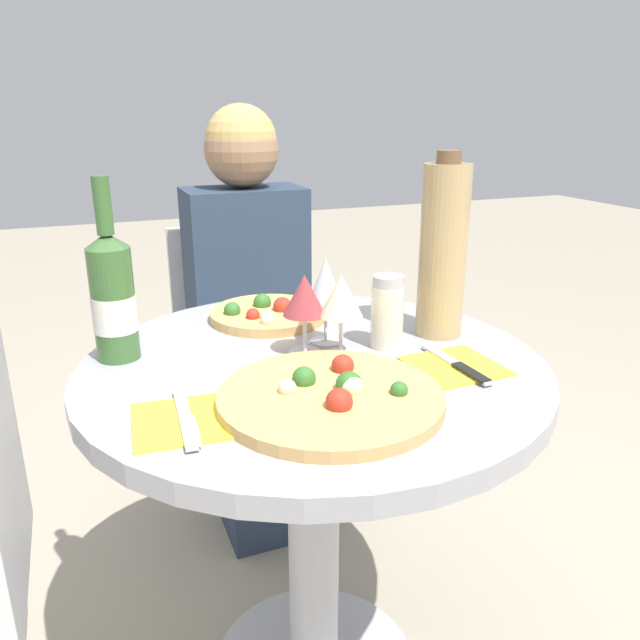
{
  "coord_description": "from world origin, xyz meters",
  "views": [
    {
      "loc": [
        -0.37,
        -0.98,
        1.17
      ],
      "look_at": [
        -0.01,
        -0.07,
        0.83
      ],
      "focal_mm": 35.0,
      "sensor_mm": 36.0,
      "label": 1
    }
  ],
  "objects_px": {
    "wine_bottle": "(113,297)",
    "dining_table": "(313,444)",
    "chair_behind_diner": "(245,364)",
    "tall_carafe": "(443,251)",
    "seated_diner": "(255,335)",
    "pizza_large": "(331,396)"
  },
  "relations": [
    {
      "from": "wine_bottle",
      "to": "tall_carafe",
      "type": "distance_m",
      "value": 0.62
    },
    {
      "from": "dining_table",
      "to": "pizza_large",
      "type": "relative_size",
      "value": 2.41
    },
    {
      "from": "seated_diner",
      "to": "pizza_large",
      "type": "distance_m",
      "value": 0.85
    },
    {
      "from": "tall_carafe",
      "to": "pizza_large",
      "type": "bearing_deg",
      "value": -146.74
    },
    {
      "from": "chair_behind_diner",
      "to": "tall_carafe",
      "type": "distance_m",
      "value": 0.92
    },
    {
      "from": "pizza_large",
      "to": "chair_behind_diner",
      "type": "bearing_deg",
      "value": 83.57
    },
    {
      "from": "chair_behind_diner",
      "to": "wine_bottle",
      "type": "xyz_separation_m",
      "value": [
        -0.4,
        -0.64,
        0.44
      ]
    },
    {
      "from": "dining_table",
      "to": "pizza_large",
      "type": "distance_m",
      "value": 0.25
    },
    {
      "from": "chair_behind_diner",
      "to": "dining_table",
      "type": "bearing_deg",
      "value": 84.75
    },
    {
      "from": "wine_bottle",
      "to": "dining_table",
      "type": "bearing_deg",
      "value": -23.92
    },
    {
      "from": "seated_diner",
      "to": "pizza_large",
      "type": "height_order",
      "value": "seated_diner"
    },
    {
      "from": "wine_bottle",
      "to": "tall_carafe",
      "type": "bearing_deg",
      "value": -9.72
    },
    {
      "from": "dining_table",
      "to": "seated_diner",
      "type": "relative_size",
      "value": 0.71
    },
    {
      "from": "dining_table",
      "to": "seated_diner",
      "type": "height_order",
      "value": "seated_diner"
    },
    {
      "from": "wine_bottle",
      "to": "seated_diner",
      "type": "bearing_deg",
      "value": 52.01
    },
    {
      "from": "wine_bottle",
      "to": "tall_carafe",
      "type": "relative_size",
      "value": 0.91
    },
    {
      "from": "seated_diner",
      "to": "wine_bottle",
      "type": "bearing_deg",
      "value": 52.01
    },
    {
      "from": "chair_behind_diner",
      "to": "tall_carafe",
      "type": "xyz_separation_m",
      "value": [
        0.21,
        -0.74,
        0.5
      ]
    },
    {
      "from": "chair_behind_diner",
      "to": "pizza_large",
      "type": "height_order",
      "value": "chair_behind_diner"
    },
    {
      "from": "seated_diner",
      "to": "dining_table",
      "type": "bearing_deg",
      "value": 83.71
    },
    {
      "from": "tall_carafe",
      "to": "wine_bottle",
      "type": "bearing_deg",
      "value": 170.28
    },
    {
      "from": "chair_behind_diner",
      "to": "wine_bottle",
      "type": "height_order",
      "value": "wine_bottle"
    }
  ]
}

